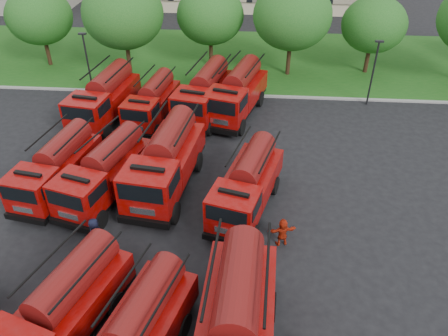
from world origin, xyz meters
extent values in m
plane|color=black|center=(0.00, 0.00, 0.00)|extent=(140.00, 140.00, 0.00)
cube|color=#174D14|center=(0.00, 26.00, 0.06)|extent=(70.00, 16.00, 0.12)
cube|color=gray|center=(0.00, 17.90, 0.07)|extent=(70.00, 0.30, 0.14)
cylinder|color=#382314|center=(-16.00, 23.00, 1.19)|extent=(0.36, 0.36, 2.38)
ellipsoid|color=#154C16|center=(-16.00, 23.00, 4.56)|extent=(5.71, 5.71, 4.86)
cylinder|color=#382314|center=(-8.00, 21.50, 1.40)|extent=(0.36, 0.36, 2.80)
ellipsoid|color=#154C16|center=(-8.00, 21.50, 5.36)|extent=(6.72, 6.72, 5.71)
cylinder|color=#382314|center=(-1.00, 24.00, 1.22)|extent=(0.36, 0.36, 2.45)
ellipsoid|color=#154C16|center=(-1.00, 24.00, 4.69)|extent=(5.88, 5.88, 5.00)
cylinder|color=#382314|center=(6.00, 22.50, 1.36)|extent=(0.36, 0.36, 2.73)
ellipsoid|color=#154C16|center=(6.00, 22.50, 5.23)|extent=(6.55, 6.55, 5.57)
cylinder|color=#382314|center=(13.00, 23.50, 1.14)|extent=(0.36, 0.36, 2.27)
ellipsoid|color=#154C16|center=(13.00, 23.50, 4.36)|extent=(5.46, 5.46, 4.64)
cylinder|color=black|center=(-10.00, 17.20, 2.50)|extent=(0.14, 0.14, 5.00)
cube|color=black|center=(-10.00, 17.20, 5.05)|extent=(0.60, 0.25, 0.12)
cylinder|color=black|center=(12.00, 17.20, 2.50)|extent=(0.14, 0.14, 5.00)
cube|color=black|center=(12.00, 17.20, 5.05)|extent=(0.60, 0.25, 0.12)
cube|color=black|center=(-3.88, -4.66, 0.64)|extent=(4.30, 7.24, 0.29)
cube|color=maroon|center=(-3.54, -3.63, 1.43)|extent=(3.70, 5.05, 1.28)
cylinder|color=#5B0E0D|center=(-3.54, -3.63, 2.47)|extent=(2.69, 4.38, 1.47)
cylinder|color=black|center=(-4.40, -2.63, 0.54)|extent=(0.66, 1.13, 1.08)
cylinder|color=black|center=(-2.25, -3.33, 0.54)|extent=(0.66, 1.13, 1.08)
cube|color=maroon|center=(-0.46, -4.47, 1.36)|extent=(3.37, 4.76, 1.22)
cylinder|color=#5B0E0D|center=(-0.46, -4.47, 2.35)|extent=(2.41, 4.16, 1.40)
cylinder|color=black|center=(-1.32, -3.55, 0.51)|extent=(0.59, 1.08, 1.03)
cylinder|color=black|center=(0.75, -4.13, 0.51)|extent=(0.59, 1.08, 1.03)
cube|color=maroon|center=(2.93, -3.75, 1.62)|extent=(2.95, 5.24, 1.45)
cylinder|color=#5B0E0D|center=(2.93, -3.75, 2.80)|extent=(1.88, 4.75, 1.67)
cylinder|color=black|center=(1.68, -2.92, 0.61)|extent=(0.44, 1.24, 1.23)
cylinder|color=black|center=(4.24, -3.03, 0.61)|extent=(0.44, 1.24, 1.23)
cube|color=black|center=(-7.78, 4.80, 0.62)|extent=(3.26, 6.90, 0.28)
cube|color=black|center=(-8.35, 1.49, 0.57)|extent=(2.37, 0.63, 0.33)
cube|color=maroon|center=(-8.16, 2.57, 1.68)|extent=(2.64, 2.44, 1.85)
cube|color=black|center=(-8.34, 1.52, 2.11)|extent=(1.97, 0.38, 0.80)
cube|color=maroon|center=(-7.61, 5.83, 1.37)|extent=(3.02, 4.68, 1.23)
cylinder|color=#5B0E0D|center=(-7.61, 5.83, 2.38)|extent=(2.07, 4.16, 1.42)
cylinder|color=black|center=(-9.27, 2.56, 0.52)|extent=(0.50, 1.08, 1.04)
cylinder|color=black|center=(-7.12, 2.20, 0.52)|extent=(0.50, 1.08, 1.04)
cylinder|color=black|center=(-8.57, 6.67, 0.52)|extent=(0.50, 1.08, 1.04)
cylinder|color=black|center=(-6.42, 6.30, 0.52)|extent=(0.50, 1.08, 1.04)
cube|color=black|center=(-4.90, 4.51, 0.63)|extent=(4.02, 7.19, 0.29)
cube|color=black|center=(-5.85, 1.17, 0.59)|extent=(2.42, 0.90, 0.34)
cube|color=maroon|center=(-5.54, 2.25, 1.73)|extent=(2.89, 2.72, 1.90)
cube|color=black|center=(-5.84, 1.20, 2.17)|extent=(1.99, 0.60, 0.83)
cube|color=maroon|center=(-4.61, 5.54, 1.42)|extent=(3.52, 4.97, 1.27)
cylinder|color=#5B0E0D|center=(-4.61, 5.54, 2.45)|extent=(2.52, 4.34, 1.46)
cylinder|color=black|center=(-6.68, 2.37, 0.54)|extent=(0.62, 1.13, 1.07)
cylinder|color=black|center=(-4.51, 1.76, 0.54)|extent=(0.62, 1.13, 1.07)
cylinder|color=black|center=(-5.51, 6.50, 0.54)|extent=(0.62, 1.13, 1.07)
cylinder|color=black|center=(-3.35, 5.89, 0.54)|extent=(0.62, 1.13, 1.07)
cube|color=black|center=(-1.65, 5.51, 0.72)|extent=(3.51, 7.99, 0.33)
cube|color=black|center=(-2.16, 1.62, 0.66)|extent=(2.77, 0.63, 0.39)
cube|color=maroon|center=(-2.00, 2.88, 1.96)|extent=(3.00, 2.76, 2.15)
cube|color=black|center=(-2.16, 1.66, 2.46)|extent=(2.31, 0.35, 0.94)
cube|color=maroon|center=(-1.50, 6.71, 1.60)|extent=(3.34, 5.38, 1.44)
cylinder|color=#5B0E0D|center=(-1.50, 6.71, 2.77)|extent=(2.24, 4.81, 1.66)
cylinder|color=black|center=(-3.28, 2.83, 0.61)|extent=(0.54, 1.25, 1.21)
cylinder|color=black|center=(-0.77, 2.50, 0.61)|extent=(0.54, 1.25, 1.21)
cylinder|color=black|center=(-2.66, 7.64, 0.61)|extent=(0.54, 1.25, 1.21)
cylinder|color=black|center=(-0.14, 7.32, 0.61)|extent=(0.54, 1.25, 1.21)
cube|color=black|center=(3.01, 4.00, 0.63)|extent=(3.93, 7.11, 0.29)
cube|color=black|center=(2.11, 0.69, 0.58)|extent=(2.39, 0.87, 0.34)
cube|color=maroon|center=(2.40, 1.76, 1.72)|extent=(2.84, 2.67, 1.88)
cube|color=black|center=(2.11, 0.72, 2.15)|extent=(1.97, 0.58, 0.82)
cube|color=maroon|center=(3.29, 5.03, 1.40)|extent=(3.46, 4.91, 1.26)
cylinder|color=#5B0E0D|center=(3.29, 5.03, 2.43)|extent=(2.47, 4.30, 1.45)
cylinder|color=black|center=(1.27, 1.87, 0.53)|extent=(0.61, 1.11, 1.06)
cylinder|color=black|center=(3.42, 1.28, 0.53)|extent=(0.61, 1.11, 1.06)
cylinder|color=black|center=(2.39, 5.97, 0.53)|extent=(0.61, 1.11, 1.06)
cylinder|color=black|center=(4.54, 5.39, 0.53)|extent=(0.61, 1.11, 1.06)
cube|color=black|center=(-7.60, 13.25, 0.69)|extent=(3.50, 7.68, 0.32)
cube|color=black|center=(-8.16, 9.54, 0.63)|extent=(2.65, 0.65, 0.37)
cube|color=maroon|center=(-7.98, 10.74, 1.88)|extent=(2.91, 2.68, 2.06)
cube|color=black|center=(-8.15, 9.57, 2.35)|extent=(2.20, 0.38, 0.90)
cube|color=maroon|center=(-7.43, 14.40, 1.53)|extent=(3.28, 5.19, 1.37)
cylinder|color=#5B0E0D|center=(-7.43, 14.40, 2.66)|extent=(2.23, 4.62, 1.59)
cylinder|color=black|center=(-9.21, 10.71, 0.58)|extent=(0.54, 1.20, 1.16)
cylinder|color=black|center=(-6.81, 10.35, 0.58)|extent=(0.54, 1.20, 1.16)
cylinder|color=black|center=(-8.52, 15.31, 0.58)|extent=(0.54, 1.20, 1.16)
cylinder|color=black|center=(-6.11, 14.95, 0.58)|extent=(0.54, 1.20, 1.16)
cube|color=black|center=(-4.17, 13.43, 0.59)|extent=(3.05, 6.60, 0.27)
cube|color=black|center=(-4.67, 10.24, 0.54)|extent=(2.28, 0.58, 0.32)
cube|color=maroon|center=(-4.51, 11.27, 1.61)|extent=(2.51, 2.32, 1.77)
cube|color=black|center=(-4.66, 10.27, 2.02)|extent=(1.89, 0.34, 0.77)
cube|color=maroon|center=(-4.01, 14.41, 1.32)|extent=(2.85, 4.47, 1.18)
cylinder|color=#5B0E0D|center=(-4.01, 14.41, 2.28)|extent=(1.94, 3.98, 1.36)
cylinder|color=black|center=(-5.56, 11.26, 0.50)|extent=(0.47, 1.04, 1.00)
cylinder|color=black|center=(-3.50, 10.93, 0.50)|extent=(0.47, 1.04, 1.00)
cylinder|color=black|center=(-4.94, 15.20, 0.50)|extent=(0.47, 1.04, 1.00)
cylinder|color=black|center=(-2.88, 14.87, 0.50)|extent=(0.47, 1.04, 1.00)
cube|color=black|center=(-0.47, 14.54, 0.69)|extent=(3.94, 7.78, 0.32)
cube|color=black|center=(-1.26, 10.86, 0.64)|extent=(2.65, 0.81, 0.37)
cube|color=maroon|center=(-1.00, 12.05, 1.89)|extent=(3.03, 2.83, 2.07)
cube|color=black|center=(-1.25, 10.89, 2.36)|extent=(2.19, 0.52, 0.90)
cube|color=maroon|center=(-0.23, 15.68, 1.54)|extent=(3.56, 5.32, 1.38)
cylinder|color=#5B0E0D|center=(-0.23, 15.68, 2.67)|extent=(2.49, 4.69, 1.59)
cylinder|color=black|center=(-2.24, 12.10, 0.58)|extent=(0.61, 1.22, 1.17)
cylinder|color=black|center=(0.15, 11.59, 0.58)|extent=(0.61, 1.22, 1.17)
cylinder|color=black|center=(-1.27, 16.67, 0.58)|extent=(0.61, 1.22, 1.17)
cylinder|color=black|center=(1.12, 16.16, 0.58)|extent=(0.61, 1.22, 1.17)
cube|color=black|center=(1.88, 14.80, 0.70)|extent=(4.38, 7.89, 0.32)
cube|color=black|center=(0.87, 11.13, 0.64)|extent=(2.65, 0.97, 0.38)
cube|color=maroon|center=(1.20, 12.32, 1.90)|extent=(3.16, 2.97, 2.09)
cube|color=black|center=(0.87, 11.16, 2.38)|extent=(2.18, 0.65, 0.91)
cube|color=maroon|center=(2.20, 15.93, 1.55)|extent=(3.85, 5.45, 1.39)
cylinder|color=#5B0E0D|center=(2.20, 15.93, 2.69)|extent=(2.75, 4.77, 1.61)
cylinder|color=black|center=(-0.05, 12.44, 0.59)|extent=(0.68, 1.24, 1.18)
cylinder|color=black|center=(2.33, 11.78, 0.59)|extent=(0.68, 1.24, 1.18)
cylinder|color=black|center=(1.21, 16.98, 0.59)|extent=(0.68, 1.24, 1.18)
cylinder|color=black|center=(3.59, 16.33, 0.59)|extent=(0.68, 1.24, 1.18)
imported|color=black|center=(-4.17, 0.26, 0.00)|extent=(0.97, 1.09, 1.87)
imported|color=#B5250D|center=(4.85, 1.29, 0.00)|extent=(1.57, 0.97, 1.57)
camera|label=1|loc=(3.21, -14.57, 15.73)|focal=35.00mm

